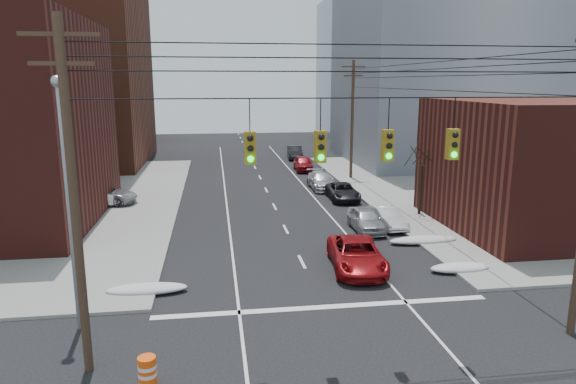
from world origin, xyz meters
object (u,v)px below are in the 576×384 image
object	(u,v)px
parked_car_a	(366,219)
lot_car_c	(23,210)
lot_car_b	(103,195)
parked_car_f	(295,152)
lot_car_d	(57,189)
construction_barrel	(147,372)
parked_car_b	(386,217)
parked_car_d	(322,181)
parked_car_e	(303,164)
lot_car_a	(82,198)
red_pickup	(357,255)
parked_car_c	(343,192)

from	to	relation	value
parked_car_a	lot_car_c	xyz separation A→B (m)	(-21.87, 5.43, 0.04)
lot_car_b	parked_car_f	bearing A→B (deg)	-32.54
lot_car_d	construction_barrel	distance (m)	28.78
parked_car_a	parked_car_b	size ratio (longest dim) A/B	1.07
parked_car_d	lot_car_c	world-z (taller)	parked_car_d
parked_car_a	parked_car_d	world-z (taller)	parked_car_d
parked_car_e	parked_car_f	bearing A→B (deg)	90.04
lot_car_b	lot_car_c	world-z (taller)	lot_car_b
parked_car_d	construction_barrel	distance (m)	30.32
lot_car_b	construction_barrel	distance (m)	25.04
parked_car_a	parked_car_f	distance (m)	30.48
parked_car_e	lot_car_a	size ratio (longest dim) A/B	0.98
lot_car_b	parked_car_a	bearing A→B (deg)	-110.08
red_pickup	parked_car_a	bearing A→B (deg)	75.17
parked_car_e	parked_car_d	bearing A→B (deg)	-87.10
parked_car_e	construction_barrel	world-z (taller)	parked_car_e
parked_car_b	construction_barrel	xyz separation A→B (m)	(-12.90, -15.83, -0.14)
lot_car_a	parked_car_b	bearing A→B (deg)	-125.18
parked_car_b	parked_car_d	size ratio (longest dim) A/B	0.80
parked_car_b	lot_car_a	distance (m)	21.54
parked_car_c	parked_car_e	distance (m)	13.59
parked_car_d	lot_car_b	distance (m)	17.82
parked_car_a	parked_car_c	world-z (taller)	parked_car_a
parked_car_e	parked_car_b	bearing A→B (deg)	-82.85
parked_car_c	parked_car_f	bearing A→B (deg)	92.86
construction_barrel	parked_car_d	bearing A→B (deg)	68.12
parked_car_c	lot_car_a	world-z (taller)	lot_car_a
parked_car_e	parked_car_f	xyz separation A→B (m)	(0.42, 8.40, 0.01)
parked_car_d	construction_barrel	world-z (taller)	parked_car_d
parked_car_f	lot_car_d	xyz separation A→B (m)	(-21.79, -18.81, 0.07)
parked_car_c	lot_car_a	bearing A→B (deg)	-176.48
construction_barrel	parked_car_f	bearing A→B (deg)	75.64
parked_car_f	parked_car_b	bearing A→B (deg)	-83.08
parked_car_b	parked_car_c	distance (m)	8.01
red_pickup	parked_car_d	size ratio (longest dim) A/B	1.07
parked_car_f	lot_car_a	distance (m)	29.48
parked_car_e	lot_car_c	bearing A→B (deg)	-139.70
red_pickup	lot_car_b	world-z (taller)	lot_car_b
parked_car_b	lot_car_a	world-z (taller)	lot_car_a
red_pickup	lot_car_a	size ratio (longest dim) A/B	1.17
lot_car_a	parked_car_f	bearing A→B (deg)	-55.22
parked_car_f	construction_barrel	distance (m)	47.25
lot_car_c	lot_car_a	bearing A→B (deg)	-35.02
red_pickup	lot_car_d	distance (m)	26.28
construction_barrel	parked_car_c	bearing A→B (deg)	63.10
lot_car_a	lot_car_d	distance (m)	4.61
lot_car_c	construction_barrel	xyz separation A→B (m)	(10.47, -20.72, -0.25)
parked_car_b	parked_car_f	distance (m)	29.96
red_pickup	parked_car_b	world-z (taller)	red_pickup
parked_car_d	lot_car_c	distance (m)	23.00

